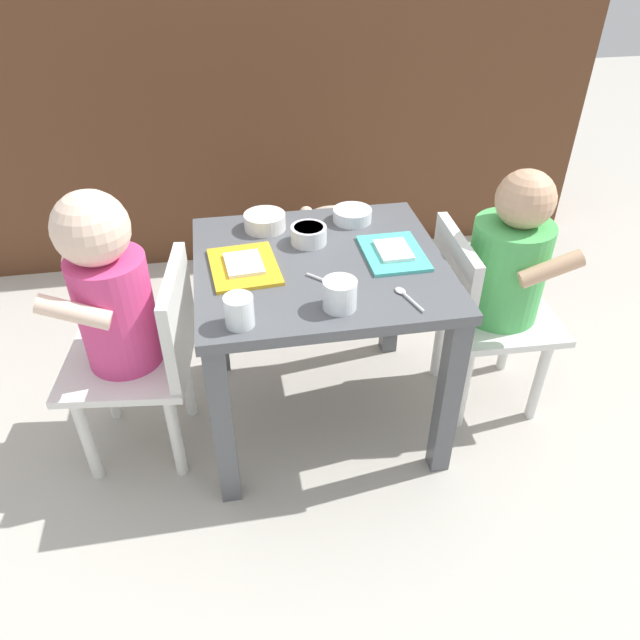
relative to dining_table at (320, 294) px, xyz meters
name	(u,v)px	position (x,y,z in m)	size (l,w,h in m)	color
ground_plane	(320,411)	(0.00, 0.00, -0.38)	(7.00, 7.00, 0.00)	#B2ADA3
kitchen_cabinet_back	(269,112)	(0.00, 1.06, 0.09)	(2.23, 0.39, 0.94)	#56331E
dining_table	(320,294)	(0.00, 0.00, 0.00)	(0.56, 0.52, 0.46)	#515459
seated_child_left	(119,304)	(-0.44, -0.03, 0.05)	(0.31, 0.31, 0.68)	silver
seated_child_right	(503,270)	(0.44, -0.01, 0.02)	(0.29, 0.29, 0.65)	silver
dog	(359,238)	(0.23, 0.55, -0.17)	(0.39, 0.37, 0.32)	beige
food_tray_left	(244,265)	(-0.17, 0.00, 0.09)	(0.16, 0.19, 0.02)	gold
food_tray_right	(393,252)	(0.17, 0.00, 0.09)	(0.13, 0.18, 0.02)	#4CC6BC
water_cup_left	(239,313)	(-0.19, -0.21, 0.11)	(0.06, 0.06, 0.06)	white
water_cup_right	(340,296)	(0.01, -0.18, 0.11)	(0.07, 0.07, 0.06)	white
cereal_bowl_left_side	(265,221)	(-0.10, 0.18, 0.11)	(0.10, 0.10, 0.04)	white
veggie_bowl_near	(309,234)	(-0.01, 0.09, 0.11)	(0.08, 0.08, 0.04)	white
veggie_bowl_far	(352,215)	(0.11, 0.18, 0.10)	(0.10, 0.10, 0.03)	white
spoon_by_left_tray	(330,283)	(0.00, -0.10, 0.09)	(0.08, 0.08, 0.01)	silver
spoon_by_right_tray	(407,297)	(0.15, -0.17, 0.09)	(0.04, 0.10, 0.01)	silver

